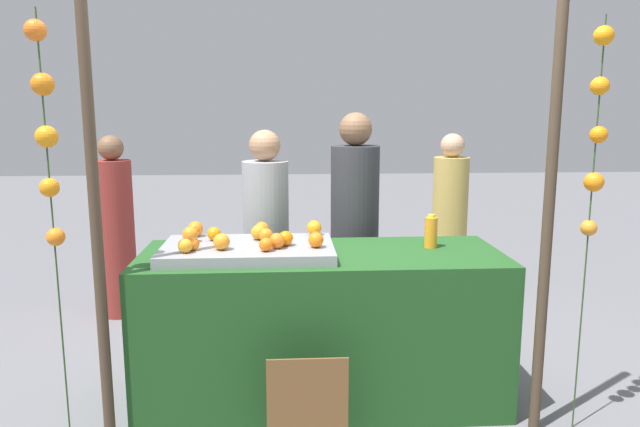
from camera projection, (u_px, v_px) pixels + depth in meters
ground_plane at (322, 396)px, 3.50m from camera, size 24.00×24.00×0.00m
stall_counter at (322, 326)px, 3.42m from camera, size 2.06×0.78×0.88m
orange_tray at (248, 250)px, 3.28m from camera, size 0.95×0.58×0.06m
orange_0 at (193, 244)px, 3.14m from camera, size 0.07×0.07×0.07m
orange_1 at (314, 228)px, 3.52m from camera, size 0.09×0.09×0.09m
orange_2 at (195, 229)px, 3.48m from camera, size 0.09×0.09×0.09m
orange_3 at (316, 240)px, 3.20m from camera, size 0.08×0.08×0.08m
orange_4 at (277, 241)px, 3.18m from camera, size 0.08×0.08×0.08m
orange_5 at (266, 235)px, 3.33m from camera, size 0.08×0.08×0.08m
orange_6 at (214, 234)px, 3.37m from camera, size 0.08×0.08×0.08m
orange_7 at (259, 232)px, 3.39m from camera, size 0.09×0.09×0.09m
orange_8 at (266, 245)px, 3.12m from camera, size 0.07×0.07×0.07m
orange_9 at (262, 229)px, 3.49m from camera, size 0.09×0.09×0.09m
orange_10 at (185, 246)px, 3.08m from camera, size 0.08×0.08×0.08m
orange_11 at (222, 242)px, 3.15m from camera, size 0.09×0.09×0.09m
orange_12 at (286, 238)px, 3.25m from camera, size 0.08×0.08×0.08m
orange_13 at (190, 234)px, 3.33m from camera, size 0.09×0.09×0.09m
juice_bottle at (431, 232)px, 3.45m from camera, size 0.07×0.07×0.20m
chalkboard_sign at (308, 409)px, 2.84m from camera, size 0.39×0.03×0.53m
vendor_left at (266, 251)px, 4.03m from camera, size 0.31×0.31×1.55m
vendor_right at (354, 241)px, 4.10m from camera, size 0.33×0.33×1.66m
crowd_person_0 at (449, 226)px, 5.04m from camera, size 0.30×0.30×1.48m
crowd_person_1 at (116, 233)px, 4.78m from camera, size 0.30×0.30×1.48m
canopy_post_left at (96, 218)px, 2.80m from camera, size 0.06×0.06×2.35m
canopy_post_right at (548, 213)px, 2.94m from camera, size 0.06×0.06×2.35m
garland_strand_left at (45, 129)px, 2.68m from camera, size 0.11×0.11×2.13m
garland_strand_right at (597, 133)px, 2.88m from camera, size 0.11×0.11×2.13m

